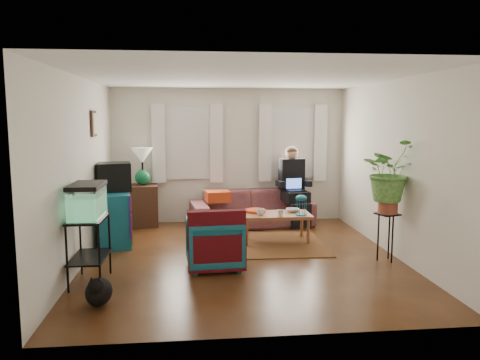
{
  "coord_description": "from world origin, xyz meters",
  "views": [
    {
      "loc": [
        -0.72,
        -6.6,
        2.04
      ],
      "look_at": [
        0.0,
        0.4,
        1.1
      ],
      "focal_mm": 35.0,
      "sensor_mm": 36.0,
      "label": 1
    }
  ],
  "objects": [
    {
      "name": "floor",
      "position": [
        0.0,
        0.0,
        0.0
      ],
      "size": [
        4.5,
        5.0,
        0.01
      ],
      "primitive_type": "cube",
      "color": "#4F2B14",
      "rests_on": "ground"
    },
    {
      "name": "aquarium",
      "position": [
        -2.0,
        -0.83,
        1.04
      ],
      "size": [
        0.38,
        0.68,
        0.43
      ],
      "primitive_type": "cube",
      "rotation": [
        0.0,
        0.0,
        -0.01
      ],
      "color": "#7FD899",
      "rests_on": "aquarium_stand"
    },
    {
      "name": "window_right",
      "position": [
        1.25,
        2.48,
        1.55
      ],
      "size": [
        1.08,
        0.04,
        1.38
      ],
      "primitive_type": "cube",
      "color": "white",
      "rests_on": "wall_back"
    },
    {
      "name": "wall_right",
      "position": [
        2.25,
        0.0,
        1.3
      ],
      "size": [
        0.01,
        5.0,
        2.6
      ],
      "primitive_type": "cube",
      "color": "silver",
      "rests_on": "floor"
    },
    {
      "name": "birdcage",
      "position": [
        1.03,
        0.69,
        0.64
      ],
      "size": [
        0.19,
        0.19,
        0.33
      ],
      "primitive_type": null,
      "rotation": [
        0.0,
        0.0,
        -0.01
      ],
      "color": "#115B6B",
      "rests_on": "coffee_table"
    },
    {
      "name": "coffee_table",
      "position": [
        0.63,
        0.85,
        0.24
      ],
      "size": [
        1.15,
        0.64,
        0.48
      ],
      "primitive_type": "cube",
      "rotation": [
        0.0,
        0.0,
        -0.01
      ],
      "color": "olive",
      "rests_on": "floor"
    },
    {
      "name": "table_lamp",
      "position": [
        -1.65,
        2.26,
        1.12
      ],
      "size": [
        0.44,
        0.44,
        0.72
      ],
      "primitive_type": null,
      "rotation": [
        0.0,
        0.0,
        0.09
      ],
      "color": "white",
      "rests_on": "side_table"
    },
    {
      "name": "picture_frame",
      "position": [
        -2.21,
        0.85,
        1.95
      ],
      "size": [
        0.04,
        0.32,
        0.4
      ],
      "primitive_type": "cube",
      "color": "#3D2616",
      "rests_on": "wall_left"
    },
    {
      "name": "cup_b",
      "position": [
        0.68,
        0.66,
        0.52
      ],
      "size": [
        0.11,
        0.11,
        0.1
      ],
      "primitive_type": "imported",
      "rotation": [
        0.0,
        0.0,
        -0.01
      ],
      "color": "beige",
      "rests_on": "coffee_table"
    },
    {
      "name": "ceiling",
      "position": [
        0.0,
        0.0,
        2.6
      ],
      "size": [
        4.5,
        5.0,
        0.01
      ],
      "primitive_type": "cube",
      "color": "white",
      "rests_on": "wall_back"
    },
    {
      "name": "wall_front",
      "position": [
        0.0,
        -2.5,
        1.3
      ],
      "size": [
        4.5,
        0.01,
        2.6
      ],
      "primitive_type": "cube",
      "color": "silver",
      "rests_on": "floor"
    },
    {
      "name": "black_cat",
      "position": [
        -1.75,
        -1.58,
        0.19
      ],
      "size": [
        0.3,
        0.45,
        0.37
      ],
      "primitive_type": "ellipsoid",
      "rotation": [
        0.0,
        0.0,
        0.04
      ],
      "color": "black",
      "rests_on": "floor"
    },
    {
      "name": "window_left",
      "position": [
        -0.8,
        2.48,
        1.55
      ],
      "size": [
        1.08,
        0.04,
        1.38
      ],
      "primitive_type": "cube",
      "color": "white",
      "rests_on": "wall_back"
    },
    {
      "name": "cup_a",
      "position": [
        0.37,
        0.75,
        0.53
      ],
      "size": [
        0.13,
        0.13,
        0.1
      ],
      "primitive_type": "imported",
      "rotation": [
        0.0,
        0.0,
        -0.01
      ],
      "color": "white",
      "rests_on": "coffee_table"
    },
    {
      "name": "area_rug",
      "position": [
        0.38,
        0.68,
        0.01
      ],
      "size": [
        2.04,
        1.64,
        0.01
      ],
      "primitive_type": "cube",
      "rotation": [
        0.0,
        0.0,
        -0.02
      ],
      "color": "maroon",
      "rests_on": "floor"
    },
    {
      "name": "bowl",
      "position": [
        0.95,
        0.95,
        0.5
      ],
      "size": [
        0.23,
        0.23,
        0.06
      ],
      "primitive_type": "imported",
      "rotation": [
        0.0,
        0.0,
        -0.01
      ],
      "color": "white",
      "rests_on": "coffee_table"
    },
    {
      "name": "aquarium_stand",
      "position": [
        -2.0,
        -0.83,
        0.41
      ],
      "size": [
        0.42,
        0.74,
        0.83
      ],
      "primitive_type": "cube",
      "rotation": [
        0.0,
        0.0,
        -0.01
      ],
      "color": "black",
      "rests_on": "floor"
    },
    {
      "name": "snack_tray",
      "position": [
        0.32,
        1.01,
        0.5
      ],
      "size": [
        0.36,
        0.36,
        0.04
      ],
      "primitive_type": "cylinder",
      "rotation": [
        0.0,
        0.0,
        -0.01
      ],
      "color": "#B21414",
      "rests_on": "coffee_table"
    },
    {
      "name": "seated_person",
      "position": [
        1.21,
        2.15,
        0.68
      ],
      "size": [
        0.65,
        0.77,
        1.36
      ],
      "primitive_type": null,
      "rotation": [
        0.0,
        0.0,
        0.12
      ],
      "color": "black",
      "rests_on": "sofa"
    },
    {
      "name": "plant_stand",
      "position": [
        2.03,
        -0.34,
        0.35
      ],
      "size": [
        0.37,
        0.37,
        0.69
      ],
      "primitive_type": "cube",
      "rotation": [
        0.0,
        0.0,
        0.34
      ],
      "color": "black",
      "rests_on": "floor"
    },
    {
      "name": "sofa",
      "position": [
        0.4,
        2.05,
        0.45
      ],
      "size": [
        2.37,
        1.18,
        0.89
      ],
      "primitive_type": "imported",
      "rotation": [
        0.0,
        0.0,
        0.12
      ],
      "color": "brown",
      "rests_on": "floor"
    },
    {
      "name": "curtains_left",
      "position": [
        -0.8,
        2.4,
        1.55
      ],
      "size": [
        1.36,
        0.06,
        1.5
      ],
      "primitive_type": "cube",
      "color": "white",
      "rests_on": "wall_back"
    },
    {
      "name": "dresser",
      "position": [
        -1.99,
        0.99,
        0.43
      ],
      "size": [
        0.65,
        1.03,
        0.86
      ],
      "primitive_type": "cube",
      "rotation": [
        0.0,
        0.0,
        0.19
      ],
      "color": "#125371",
      "rests_on": "floor"
    },
    {
      "name": "armchair",
      "position": [
        -0.44,
        -0.39,
        0.38
      ],
      "size": [
        0.78,
        0.74,
        0.75
      ],
      "primitive_type": "imported",
      "rotation": [
        0.0,
        0.0,
        3.21
      ],
      "color": "#137373",
      "rests_on": "floor"
    },
    {
      "name": "curtains_right",
      "position": [
        1.25,
        2.4,
        1.55
      ],
      "size": [
        1.36,
        0.06,
        1.5
      ],
      "primitive_type": "cube",
      "color": "white",
      "rests_on": "wall_back"
    },
    {
      "name": "potted_plant",
      "position": [
        2.03,
        -0.34,
        1.17
      ],
      "size": [
        0.97,
        0.91,
        0.88
      ],
      "primitive_type": "imported",
      "rotation": [
        0.0,
        0.0,
        0.34
      ],
      "color": "#599947",
      "rests_on": "plant_stand"
    },
    {
      "name": "crt_tv",
      "position": [
        -1.99,
        1.09,
        1.09
      ],
      "size": [
        0.6,
        0.57,
        0.46
      ],
      "primitive_type": "cube",
      "rotation": [
        0.0,
        0.0,
        0.19
      ],
      "color": "black",
      "rests_on": "dresser"
    },
    {
      "name": "wall_back",
      "position": [
        0.0,
        2.5,
        1.3
      ],
      "size": [
        4.5,
        0.01,
        2.6
      ],
      "primitive_type": "cube",
      "color": "silver",
      "rests_on": "floor"
    },
    {
      "name": "serape_throw",
      "position": [
        -0.41,
        -0.68,
        0.53
      ],
      "size": [
        0.77,
        0.23,
        0.62
      ],
      "primitive_type": "cube",
      "rotation": [
        0.0,
        0.0,
        0.07
      ],
      "color": "#9E0A0A",
      "rests_on": "armchair"
    },
    {
      "name": "side_table",
      "position": [
        -1.65,
        2.26,
        0.39
      ],
      "size": [
        0.58,
        0.58,
        0.78
      ],
      "primitive_type": "cube",
      "rotation": [
        0.0,
        0.0,
        0.09
      ],
      "color": "#412218",
      "rests_on": "floor"
    },
    {
      "name": "wall_left",
      "position": [
        -2.25,
        0.0,
        1.3
      ],
      "size": [
        0.01,
        5.0,
        2.6
      ],
      "primitive_type": "cube",
      "color": "silver",
      "rests_on": "floor"
    }
  ]
}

